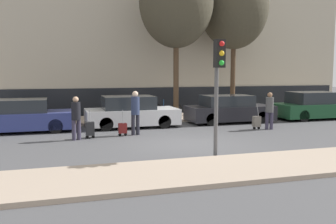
# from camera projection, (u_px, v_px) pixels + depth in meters

# --- Properties ---
(ground_plane) EXTENTS (80.00, 80.00, 0.00)m
(ground_plane) POSITION_uv_depth(u_px,v_px,m) (187.00, 144.00, 13.25)
(ground_plane) COLOR #4C4C4F
(sidewalk_near) EXTENTS (28.00, 2.50, 0.12)m
(sidewalk_near) POSITION_uv_depth(u_px,v_px,m) (237.00, 168.00, 9.68)
(sidewalk_near) COLOR tan
(sidewalk_near) RESTS_ON ground_plane
(sidewalk_far) EXTENTS (28.00, 3.00, 0.12)m
(sidewalk_far) POSITION_uv_depth(u_px,v_px,m) (143.00, 118.00, 19.90)
(sidewalk_far) COLOR tan
(sidewalk_far) RESTS_ON ground_plane
(building_facade) EXTENTS (28.00, 2.13, 12.45)m
(building_facade) POSITION_uv_depth(u_px,v_px,m) (130.00, 10.00, 22.31)
(building_facade) COLOR #B7AD99
(building_facade) RESTS_ON ground_plane
(parked_car_0) EXTENTS (4.12, 1.86, 1.39)m
(parked_car_0) POSITION_uv_depth(u_px,v_px,m) (23.00, 117.00, 15.80)
(parked_car_0) COLOR navy
(parked_car_0) RESTS_ON ground_plane
(parked_car_1) EXTENTS (4.19, 1.91, 1.43)m
(parked_car_1) POSITION_uv_depth(u_px,v_px,m) (131.00, 113.00, 17.16)
(parked_car_1) COLOR silver
(parked_car_1) RESTS_ON ground_plane
(parked_car_2) EXTENTS (4.32, 1.76, 1.37)m
(parked_car_2) POSITION_uv_depth(u_px,v_px,m) (229.00, 110.00, 18.65)
(parked_car_2) COLOR black
(parked_car_2) RESTS_ON ground_plane
(parked_car_3) EXTENTS (4.48, 1.90, 1.46)m
(parked_car_3) POSITION_uv_depth(u_px,v_px,m) (315.00, 106.00, 20.12)
(parked_car_3) COLOR #194728
(parked_car_3) RESTS_ON ground_plane
(pedestrian_left) EXTENTS (0.34, 0.34, 1.63)m
(pedestrian_left) POSITION_uv_depth(u_px,v_px,m) (76.00, 116.00, 13.86)
(pedestrian_left) COLOR #383347
(pedestrian_left) RESTS_ON ground_plane
(trolley_left) EXTENTS (0.34, 0.29, 1.18)m
(trolley_left) POSITION_uv_depth(u_px,v_px,m) (90.00, 129.00, 14.26)
(trolley_left) COLOR #262628
(trolley_left) RESTS_ON ground_plane
(pedestrian_center) EXTENTS (0.35, 0.34, 1.77)m
(pedestrian_center) POSITION_uv_depth(u_px,v_px,m) (135.00, 110.00, 14.97)
(pedestrian_center) COLOR #23232D
(pedestrian_center) RESTS_ON ground_plane
(trolley_center) EXTENTS (0.34, 0.29, 1.05)m
(trolley_center) POSITION_uv_depth(u_px,v_px,m) (123.00, 128.00, 14.79)
(trolley_center) COLOR maroon
(trolley_center) RESTS_ON ground_plane
(pedestrian_right) EXTENTS (0.34, 0.34, 1.64)m
(pedestrian_right) POSITION_uv_depth(u_px,v_px,m) (270.00, 109.00, 16.43)
(pedestrian_right) COLOR #383347
(pedestrian_right) RESTS_ON ground_plane
(trolley_right) EXTENTS (0.34, 0.29, 1.12)m
(trolley_right) POSITION_uv_depth(u_px,v_px,m) (257.00, 122.00, 16.50)
(trolley_right) COLOR slate
(trolley_right) RESTS_ON ground_plane
(traffic_light) EXTENTS (0.28, 0.47, 3.46)m
(traffic_light) POSITION_uv_depth(u_px,v_px,m) (218.00, 74.00, 10.76)
(traffic_light) COLOR #515154
(traffic_light) RESTS_ON ground_plane
(parked_bicycle) EXTENTS (1.77, 0.06, 0.96)m
(parked_bicycle) POSITION_uv_depth(u_px,v_px,m) (167.00, 110.00, 19.90)
(parked_bicycle) COLOR black
(parked_bicycle) RESTS_ON sidewalk_far
(bare_tree_near_crossing) EXTENTS (3.85, 3.85, 8.39)m
(bare_tree_near_crossing) POSITION_uv_depth(u_px,v_px,m) (234.00, 7.00, 21.04)
(bare_tree_near_crossing) COLOR #4C3826
(bare_tree_near_crossing) RESTS_ON sidewalk_far
(bare_tree_down_street) EXTENTS (3.78, 3.78, 8.24)m
(bare_tree_down_street) POSITION_uv_depth(u_px,v_px,m) (176.00, 2.00, 18.96)
(bare_tree_down_street) COLOR #4C3826
(bare_tree_down_street) RESTS_ON sidewalk_far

